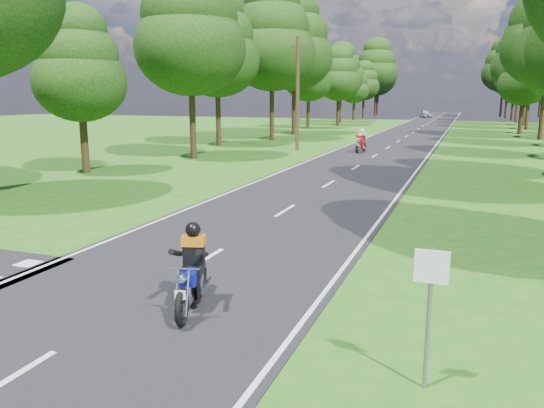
% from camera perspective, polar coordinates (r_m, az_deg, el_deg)
% --- Properties ---
extents(ground, '(160.00, 160.00, 0.00)m').
position_cam_1_polar(ground, '(11.40, -12.06, -8.89)').
color(ground, '#195E15').
rests_on(ground, ground).
extents(main_road, '(7.00, 140.00, 0.02)m').
position_cam_1_polar(main_road, '(59.37, 14.93, 7.45)').
color(main_road, black).
rests_on(main_road, ground).
extents(road_markings, '(7.40, 140.00, 0.01)m').
position_cam_1_polar(road_markings, '(57.52, 14.60, 7.36)').
color(road_markings, silver).
rests_on(road_markings, main_road).
extents(treeline, '(40.00, 115.35, 14.78)m').
position_cam_1_polar(treeline, '(69.29, 17.39, 14.70)').
color(treeline, black).
rests_on(treeline, ground).
extents(telegraph_pole, '(1.20, 0.26, 8.00)m').
position_cam_1_polar(telegraph_pole, '(38.80, 2.77, 11.81)').
color(telegraph_pole, '#382616').
rests_on(telegraph_pole, ground).
extents(road_sign, '(0.45, 0.07, 2.00)m').
position_cam_1_polar(road_sign, '(7.42, 16.62, -9.44)').
color(road_sign, slate).
rests_on(road_sign, ground).
extents(rider_near_blue, '(1.15, 2.03, 1.61)m').
position_cam_1_polar(rider_near_blue, '(10.01, -8.66, -6.68)').
color(rider_near_blue, '#0D1794').
rests_on(rider_near_blue, main_road).
extents(rider_far_red, '(0.82, 2.01, 1.63)m').
position_cam_1_polar(rider_far_red, '(37.64, 9.55, 6.74)').
color(rider_far_red, '#A50D0C').
rests_on(rider_far_red, main_road).
extents(distant_car, '(2.91, 4.38, 1.38)m').
position_cam_1_polar(distant_car, '(99.04, 16.17, 9.32)').
color(distant_car, '#B7BABE').
rests_on(distant_car, main_road).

